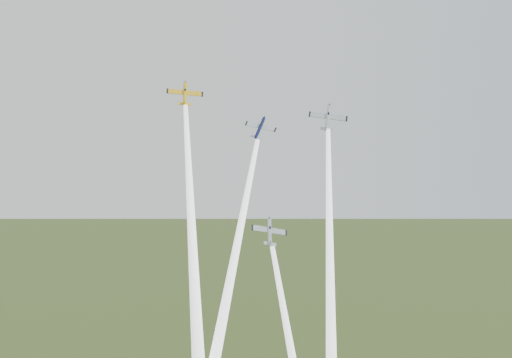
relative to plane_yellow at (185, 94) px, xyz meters
name	(u,v)px	position (x,y,z in m)	size (l,w,h in m)	color
plane_yellow	(185,94)	(0.00, 0.00, 0.00)	(7.63, 7.57, 1.20)	gold
smoke_trail_yellow	(192,240)	(0.78, -19.82, -27.97)	(2.31, 2.31, 62.18)	white
plane_navy	(260,128)	(14.95, -5.63, -7.17)	(6.54, 6.48, 1.02)	#0E133E
smoke_trail_navy	(228,289)	(6.83, -24.38, -35.99)	(2.31, 2.31, 64.26)	white
plane_silver_right	(328,118)	(30.16, -1.18, -4.80)	(8.28, 8.22, 1.30)	#A9B1B7
smoke_trail_silver_right	(330,293)	(25.14, -23.73, -37.38)	(2.31, 2.31, 73.47)	white
plane_silver_low	(270,232)	(15.58, -14.63, -27.32)	(7.09, 7.04, 1.11)	#A1A8AF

